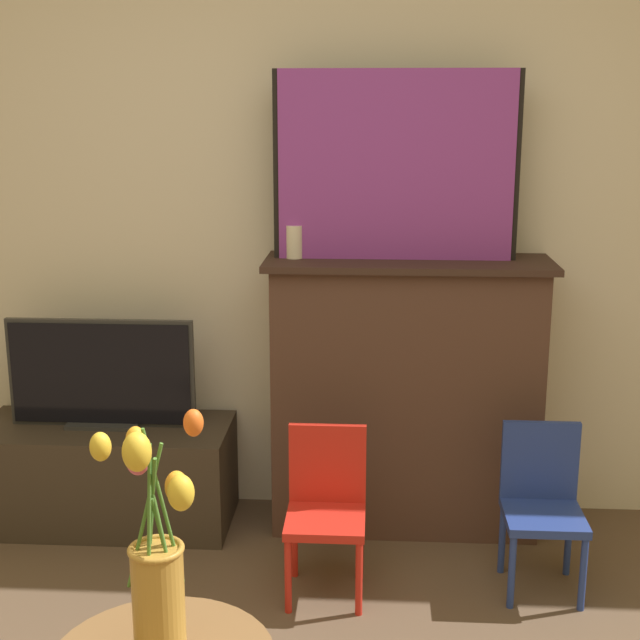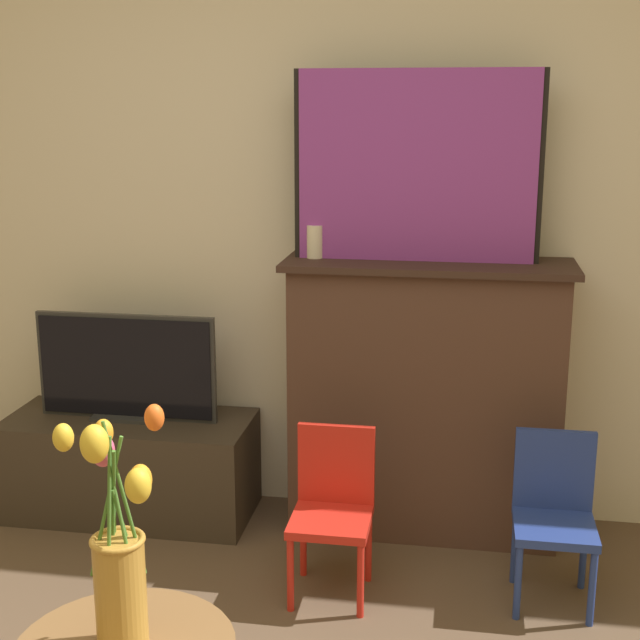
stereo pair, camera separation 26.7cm
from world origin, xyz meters
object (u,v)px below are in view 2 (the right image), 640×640
object	(u,v)px
tv_monitor	(126,369)
chair_red	(333,503)
painting	(417,166)
vase_tulips	(119,555)
chair_blue	(554,509)

from	to	relation	value
tv_monitor	chair_red	bearing A→B (deg)	-26.75
painting	vase_tulips	bearing A→B (deg)	-107.50
chair_red	vase_tulips	size ratio (longest dim) A/B	1.04
tv_monitor	chair_blue	distance (m)	1.72
vase_tulips	tv_monitor	bearing A→B (deg)	111.03
tv_monitor	vase_tulips	xyz separation A→B (m)	(0.61, -1.59, 0.09)
painting	chair_red	distance (m)	1.25
painting	chair_blue	xyz separation A→B (m)	(0.52, -0.45, -1.11)
painting	vase_tulips	xyz separation A→B (m)	(-0.52, -1.66, -0.72)
chair_blue	vase_tulips	world-z (taller)	vase_tulips
painting	vase_tulips	distance (m)	1.88
chair_blue	vase_tulips	distance (m)	1.64
tv_monitor	chair_blue	xyz separation A→B (m)	(1.65, -0.38, -0.30)
painting	chair_blue	world-z (taller)	painting
painting	tv_monitor	world-z (taller)	painting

